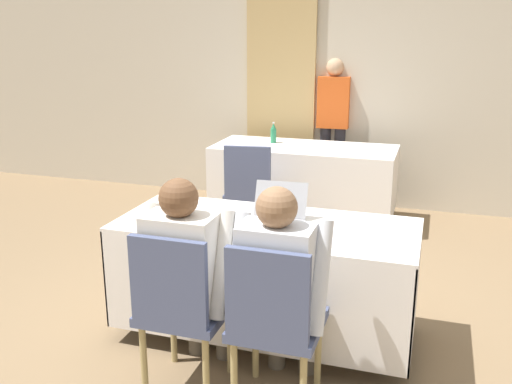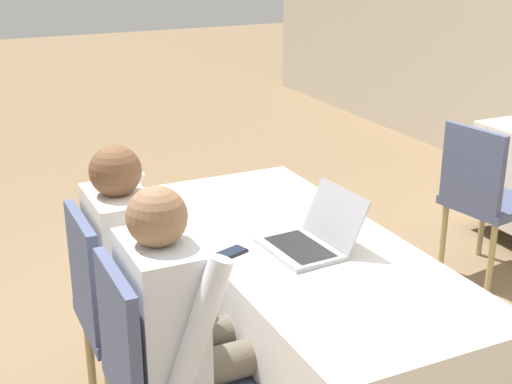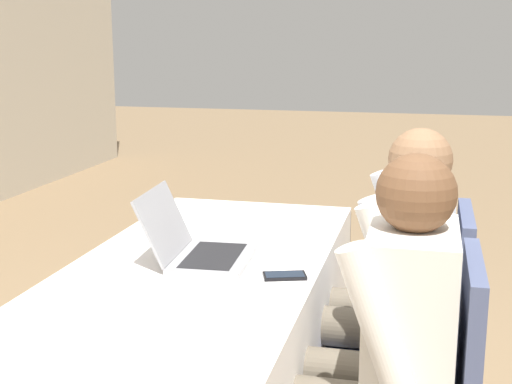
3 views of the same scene
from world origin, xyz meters
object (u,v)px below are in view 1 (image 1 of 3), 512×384
at_px(chair_near_right, 274,319).
at_px(person_white_shirt, 280,281).
at_px(water_bottle, 273,134).
at_px(person_red_shirt, 333,122).
at_px(chair_far_spare, 250,188).
at_px(person_checkered_shirt, 188,268).
at_px(cell_phone, 246,238).
at_px(chair_near_left, 181,305).
at_px(laptop, 277,217).

bearing_deg(chair_near_right, person_white_shirt, -90.00).
xyz_separation_m(water_bottle, person_red_shirt, (0.51, 0.59, 0.06)).
bearing_deg(chair_far_spare, person_checkered_shirt, 90.88).
bearing_deg(person_white_shirt, person_red_shirt, -83.70).
relative_size(cell_phone, chair_far_spare, 0.15).
bearing_deg(person_red_shirt, chair_far_spare, -108.95).
distance_m(chair_near_right, chair_far_spare, 2.39).
distance_m(cell_phone, chair_near_right, 0.55).
distance_m(chair_near_left, chair_near_right, 0.50).
xyz_separation_m(chair_far_spare, person_red_shirt, (0.46, 1.50, 0.40)).
bearing_deg(chair_far_spare, chair_near_left, 90.43).
bearing_deg(chair_near_left, laptop, -114.36).
bearing_deg(person_white_shirt, chair_far_spare, -67.87).
relative_size(chair_far_spare, person_red_shirt, 0.58).
bearing_deg(laptop, chair_near_left, -117.93).
height_order(water_bottle, person_checkered_shirt, person_checkered_shirt).
distance_m(person_checkered_shirt, person_white_shirt, 0.50).
height_order(cell_phone, chair_near_right, chair_near_right).
bearing_deg(person_white_shirt, water_bottle, -73.32).
relative_size(laptop, cell_phone, 2.44).
relative_size(chair_near_left, chair_far_spare, 1.00).
distance_m(chair_near_right, person_red_shirt, 3.78).
relative_size(laptop, chair_near_right, 0.38).
bearing_deg(cell_phone, person_checkered_shirt, -146.04).
xyz_separation_m(water_bottle, person_white_shirt, (0.91, -3.04, -0.18)).
height_order(chair_near_left, chair_far_spare, same).
xyz_separation_m(laptop, cell_phone, (-0.09, -0.30, -0.04)).
height_order(laptop, person_red_shirt, person_red_shirt).
height_order(laptop, chair_near_right, laptop).
bearing_deg(water_bottle, laptop, -73.48).
bearing_deg(person_checkered_shirt, person_red_shirt, -91.61).
bearing_deg(chair_near_right, chair_near_left, 0.00).
bearing_deg(cell_phone, laptop, 53.92).
height_order(laptop, chair_far_spare, laptop).
bearing_deg(water_bottle, person_checkered_shirt, -82.36).
distance_m(water_bottle, person_checkered_shirt, 3.07).
xyz_separation_m(cell_phone, chair_near_left, (-0.22, -0.40, -0.25)).
height_order(chair_near_right, person_white_shirt, person_white_shirt).
relative_size(cell_phone, water_bottle, 0.67).
distance_m(laptop, water_bottle, 2.55).
relative_size(chair_near_left, person_checkered_shirt, 0.78).
relative_size(laptop, chair_far_spare, 0.38).
bearing_deg(chair_near_right, water_bottle, -73.84).
height_order(water_bottle, person_white_shirt, person_white_shirt).
xyz_separation_m(water_bottle, chair_near_right, (0.91, -3.14, -0.34)).
height_order(person_white_shirt, person_red_shirt, person_red_shirt).
xyz_separation_m(chair_near_right, chair_far_spare, (-0.86, 2.23, 0.00)).
height_order(cell_phone, chair_far_spare, chair_far_spare).
xyz_separation_m(chair_far_spare, person_white_shirt, (0.86, -2.13, 0.16)).
bearing_deg(chair_near_left, water_bottle, -82.61).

